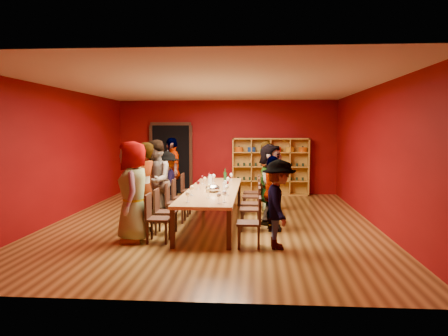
{
  "coord_description": "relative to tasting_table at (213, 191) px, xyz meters",
  "views": [
    {
      "loc": [
        0.95,
        -9.52,
        2.06
      ],
      "look_at": [
        0.18,
        0.81,
        1.15
      ],
      "focal_mm": 35.0,
      "sensor_mm": 36.0,
      "label": 1
    }
  ],
  "objects": [
    {
      "name": "chair_person_right_2",
      "position": [
        0.91,
        0.02,
        -0.2
      ],
      "size": [
        0.42,
        0.42,
        0.89
      ],
      "color": "black",
      "rests_on": "ground"
    },
    {
      "name": "person_left_3",
      "position": [
        -1.19,
        0.74,
        0.07
      ],
      "size": [
        0.53,
        1.04,
        1.55
      ],
      "primitive_type": "imported",
      "rotation": [
        0.0,
        0.0,
        -1.45
      ],
      "color": "#5786B4",
      "rests_on": "ground"
    },
    {
      "name": "person_left_2",
      "position": [
        -1.3,
        -0.02,
        0.22
      ],
      "size": [
        0.65,
        0.97,
        1.84
      ],
      "primitive_type": "imported",
      "rotation": [
        0.0,
        0.0,
        -1.38
      ],
      "color": "#5C8CBE",
      "rests_on": "ground"
    },
    {
      "name": "wine_glass_17",
      "position": [
        -0.11,
        1.23,
        0.2
      ],
      "size": [
        0.09,
        0.09,
        0.21
      ],
      "color": "white",
      "rests_on": "tasting_table"
    },
    {
      "name": "person_left_1",
      "position": [
        -1.27,
        -1.1,
        0.21
      ],
      "size": [
        0.69,
        0.79,
        1.81
      ],
      "primitive_type": "imported",
      "rotation": [
        0.0,
        0.0,
        -1.93
      ],
      "color": "#5776B3",
      "rests_on": "ground"
    },
    {
      "name": "wine_glass_10",
      "position": [
        0.29,
        1.98,
        0.19
      ],
      "size": [
        0.08,
        0.08,
        0.2
      ],
      "color": "white",
      "rests_on": "tasting_table"
    },
    {
      "name": "wine_glass_4",
      "position": [
        0.38,
        -1.74,
        0.21
      ],
      "size": [
        0.09,
        0.09,
        0.22
      ],
      "color": "white",
      "rests_on": "tasting_table"
    },
    {
      "name": "person_right_1",
      "position": [
        1.28,
        -0.68,
        0.07
      ],
      "size": [
        0.46,
        0.92,
        1.53
      ],
      "primitive_type": "imported",
      "rotation": [
        0.0,
        0.0,
        1.63
      ],
      "color": "#5C86BD",
      "rests_on": "ground"
    },
    {
      "name": "person_left_4",
      "position": [
        -1.31,
        2.0,
        0.23
      ],
      "size": [
        0.84,
        1.19,
        1.85
      ],
      "primitive_type": "imported",
      "rotation": [
        0.0,
        0.0,
        -1.22
      ],
      "color": "#BE7F88",
      "rests_on": "ground"
    },
    {
      "name": "chair_person_left_0",
      "position": [
        -0.91,
        -1.75,
        -0.2
      ],
      "size": [
        0.42,
        0.42,
        0.89
      ],
      "color": "black",
      "rests_on": "ground"
    },
    {
      "name": "wine_glass_0",
      "position": [
        -0.04,
        -0.52,
        0.18
      ],
      "size": [
        0.07,
        0.07,
        0.18
      ],
      "color": "white",
      "rests_on": "tasting_table"
    },
    {
      "name": "chair_person_right_4",
      "position": [
        0.91,
        1.76,
        -0.2
      ],
      "size": [
        0.42,
        0.42,
        0.89
      ],
      "color": "black",
      "rests_on": "ground"
    },
    {
      "name": "wine_glass_13",
      "position": [
        0.27,
        -0.01,
        0.2
      ],
      "size": [
        0.08,
        0.08,
        0.2
      ],
      "color": "white",
      "rests_on": "tasting_table"
    },
    {
      "name": "person_right_4",
      "position": [
        1.23,
        1.76,
        0.18
      ],
      "size": [
        0.68,
        0.77,
        1.76
      ],
      "primitive_type": "imported",
      "rotation": [
        0.0,
        0.0,
        1.96
      ],
      "color": "#47464B",
      "rests_on": "ground"
    },
    {
      "name": "wine_glass_11",
      "position": [
        -0.29,
        -1.77,
        0.19
      ],
      "size": [
        0.08,
        0.08,
        0.2
      ],
      "color": "white",
      "rests_on": "tasting_table"
    },
    {
      "name": "doorway",
      "position": [
        -1.8,
        4.43,
        0.42
      ],
      "size": [
        1.4,
        0.17,
        2.3
      ],
      "color": "black",
      "rests_on": "ground"
    },
    {
      "name": "room_shell",
      "position": [
        0.0,
        0.0,
        0.8
      ],
      "size": [
        7.1,
        9.1,
        3.04
      ],
      "color": "brown",
      "rests_on": "ground"
    },
    {
      "name": "chair_person_left_3",
      "position": [
        -0.91,
        0.74,
        -0.2
      ],
      "size": [
        0.42,
        0.42,
        0.89
      ],
      "color": "black",
      "rests_on": "ground"
    },
    {
      "name": "wine_glass_15",
      "position": [
        -0.27,
        0.72,
        0.19
      ],
      "size": [
        0.08,
        0.08,
        0.19
      ],
      "color": "white",
      "rests_on": "tasting_table"
    },
    {
      "name": "wine_glass_6",
      "position": [
        -0.31,
        -1.04,
        0.21
      ],
      "size": [
        0.09,
        0.09,
        0.22
      ],
      "color": "white",
      "rests_on": "tasting_table"
    },
    {
      "name": "wine_glass_3",
      "position": [
        0.31,
        0.02,
        0.19
      ],
      "size": [
        0.08,
        0.08,
        0.19
      ],
      "color": "white",
      "rests_on": "tasting_table"
    },
    {
      "name": "chair_person_left_4",
      "position": [
        -0.91,
        2.0,
        -0.2
      ],
      "size": [
        0.42,
        0.42,
        0.89
      ],
      "color": "black",
      "rests_on": "ground"
    },
    {
      "name": "wine_glass_5",
      "position": [
        0.28,
        0.76,
        0.19
      ],
      "size": [
        0.08,
        0.08,
        0.19
      ],
      "color": "white",
      "rests_on": "tasting_table"
    },
    {
      "name": "wine_glass_16",
      "position": [
        0.29,
        -1.89,
        0.2
      ],
      "size": [
        0.08,
        0.08,
        0.2
      ],
      "color": "white",
      "rests_on": "tasting_table"
    },
    {
      "name": "person_right_0",
      "position": [
        1.35,
        -2.0,
        0.07
      ],
      "size": [
        0.47,
        1.02,
        1.55
      ],
      "primitive_type": "imported",
      "rotation": [
        0.0,
        0.0,
        1.63
      ],
      "color": "#141637",
      "rests_on": "ground"
    },
    {
      "name": "chair_person_right_1",
      "position": [
        0.91,
        -0.68,
        -0.2
      ],
      "size": [
        0.42,
        0.42,
        0.89
      ],
      "color": "black",
      "rests_on": "ground"
    },
    {
      "name": "chair_person_right_3",
      "position": [
        0.91,
        1.04,
        -0.2
      ],
      "size": [
        0.42,
        0.42,
        0.89
      ],
      "color": "black",
      "rests_on": "ground"
    },
    {
      "name": "chair_person_right_0",
      "position": [
        0.91,
        -2.0,
        -0.2
      ],
      "size": [
        0.42,
        0.42,
        0.89
      ],
      "color": "black",
      "rests_on": "ground"
    },
    {
      "name": "wine_glass_2",
      "position": [
        -0.32,
        -0.04,
        0.19
      ],
      "size": [
        0.08,
        0.08,
        0.19
      ],
      "color": "white",
      "rests_on": "tasting_table"
    },
    {
      "name": "wine_glass_7",
      "position": [
        0.35,
        -0.93,
        0.2
      ],
      "size": [
        0.08,
        0.08,
        0.2
      ],
      "color": "white",
      "rests_on": "tasting_table"
    },
    {
      "name": "wine_glass_1",
      "position": [
        0.31,
        1.61,
        0.19
      ],
      "size": [
        0.08,
        0.08,
        0.2
      ],
      "color": "white",
      "rests_on": "tasting_table"
    },
    {
      "name": "wine_glass_12",
      "position": [
        -0.35,
        -0.91,
        0.18
      ],
      "size": [
        0.07,
        0.07,
        0.18
      ],
      "color": "white",
      "rests_on": "tasting_table"
    },
    {
      "name": "shelving_unit",
      "position": [
        1.4,
        4.32,
        0.28
      ],
      "size": [
        2.4,
        0.4,
        1.8
      ],
      "color": "#B67C29",
      "rests_on": "ground"
    },
    {
      "name": "carafe_b",
      "position": [
        0.29,
        -0.36,
        0.16
      ],
      "size": [
        0.1,
        0.1,
        0.23
      ],
      "color": "white",
      "rests_on": "tasting_table"
    },
    {
      "name": "person_left_0",
      "position": [
        -1.3,
        -1.75,
        0.23
      ],
      "size": [
        0.69,
        0.99,
        1.85
      ],
      "primitive_type": "imported",
      "rotation": [
        0.0,
        0.0,
        -1.34
      ],
      "color": "pink",
      "rests_on": "ground"
    },
    {
      "name": "wine_glass_18",
      "position": [
        -0.27,
        1.75,
        0.19
      ],
      "size": [
        0.08,
        0.08,
        0.19
      ],
      "color": "white",
      "rests_on": "tasting_table"
    },
    {
      "name": "tasting_table",
      "position": [
        0.0,
        0.0,
        0.0
      ],
      "size": [
        1.1,
        4.5,
        0.75
      ],
      "color": "tan",
      "rests_on": "ground"
    },
    {
      "name": "wine_bottle",
      "position": [
        0.16,
        1.56,
        0.17
      ],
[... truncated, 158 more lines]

